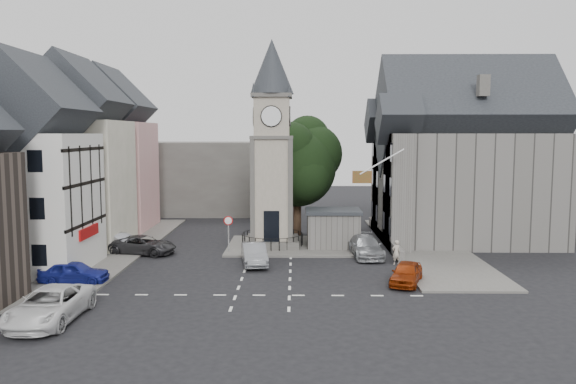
{
  "coord_description": "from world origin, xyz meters",
  "views": [
    {
      "loc": [
        1.82,
        -36.04,
        9.03
      ],
      "look_at": [
        1.29,
        5.0,
        4.71
      ],
      "focal_mm": 35.0,
      "sensor_mm": 36.0,
      "label": 1
    }
  ],
  "objects_px": {
    "clock_tower": "(272,145)",
    "car_east_red": "(406,273)",
    "stone_shelter": "(333,229)",
    "pedestrian": "(396,252)",
    "car_west_blue": "(74,272)"
  },
  "relations": [
    {
      "from": "car_west_blue",
      "to": "car_east_red",
      "type": "height_order",
      "value": "car_west_blue"
    },
    {
      "from": "stone_shelter",
      "to": "pedestrian",
      "type": "height_order",
      "value": "stone_shelter"
    },
    {
      "from": "pedestrian",
      "to": "car_east_red",
      "type": "bearing_deg",
      "value": 64.04
    },
    {
      "from": "stone_shelter",
      "to": "car_east_red",
      "type": "xyz_separation_m",
      "value": [
        3.7,
        -10.5,
        -0.88
      ]
    },
    {
      "from": "pedestrian",
      "to": "stone_shelter",
      "type": "bearing_deg",
      "value": -76.88
    },
    {
      "from": "clock_tower",
      "to": "car_east_red",
      "type": "distance_m",
      "value": 15.77
    },
    {
      "from": "clock_tower",
      "to": "car_west_blue",
      "type": "height_order",
      "value": "clock_tower"
    },
    {
      "from": "clock_tower",
      "to": "pedestrian",
      "type": "bearing_deg",
      "value": -34.31
    },
    {
      "from": "car_west_blue",
      "to": "pedestrian",
      "type": "relative_size",
      "value": 2.39
    },
    {
      "from": "clock_tower",
      "to": "stone_shelter",
      "type": "distance_m",
      "value": 8.15
    },
    {
      "from": "clock_tower",
      "to": "car_east_red",
      "type": "xyz_separation_m",
      "value": [
        8.5,
        -10.99,
        -7.45
      ]
    },
    {
      "from": "car_east_red",
      "to": "pedestrian",
      "type": "bearing_deg",
      "value": 107.26
    },
    {
      "from": "stone_shelter",
      "to": "pedestrian",
      "type": "distance_m",
      "value": 6.82
    },
    {
      "from": "stone_shelter",
      "to": "car_west_blue",
      "type": "height_order",
      "value": "stone_shelter"
    },
    {
      "from": "stone_shelter",
      "to": "car_west_blue",
      "type": "xyz_separation_m",
      "value": [
        -16.3,
        -10.67,
        -0.85
      ]
    }
  ]
}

